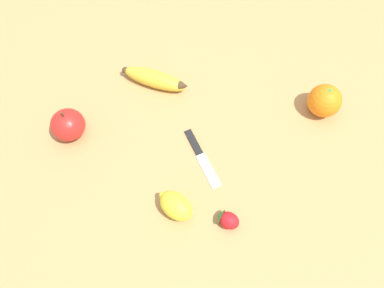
% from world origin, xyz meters
% --- Properties ---
extents(ground_plane, '(3.00, 3.00, 0.00)m').
position_xyz_m(ground_plane, '(0.00, 0.00, 0.00)').
color(ground_plane, tan).
extents(banana, '(0.17, 0.11, 0.04)m').
position_xyz_m(banana, '(0.13, 0.01, 0.02)').
color(banana, gold).
rests_on(banana, ground_plane).
extents(orange, '(0.08, 0.08, 0.08)m').
position_xyz_m(orange, '(-0.22, -0.22, 0.04)').
color(orange, orange).
rests_on(orange, ground_plane).
extents(strawberry, '(0.05, 0.04, 0.03)m').
position_xyz_m(strawberry, '(-0.24, 0.15, 0.02)').
color(strawberry, red).
rests_on(strawberry, ground_plane).
extents(apple, '(0.08, 0.08, 0.08)m').
position_xyz_m(apple, '(0.16, 0.24, 0.03)').
color(apple, red).
rests_on(apple, ground_plane).
extents(lemon, '(0.08, 0.06, 0.05)m').
position_xyz_m(lemon, '(-0.15, 0.20, 0.03)').
color(lemon, yellow).
rests_on(lemon, ground_plane).
extents(paring_knife, '(0.15, 0.08, 0.01)m').
position_xyz_m(paring_knife, '(-0.10, 0.07, 0.00)').
color(paring_knife, silver).
rests_on(paring_knife, ground_plane).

